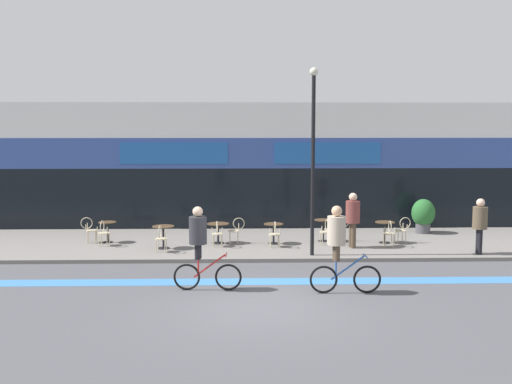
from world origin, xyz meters
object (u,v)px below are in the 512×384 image
Objects in this scene: bistro_table_0 at (108,228)px; cyclist_0 at (200,241)px; cafe_chair_4_near at (326,230)px; bistro_table_3 at (274,229)px; bistro_table_2 at (218,229)px; cafe_chair_0_near at (103,231)px; cafe_chair_2_near at (217,232)px; pedestrian_far_end at (353,215)px; cafe_chair_4_side at (341,227)px; cyclist_1 at (339,242)px; cafe_chair_3_near at (275,232)px; cafe_chair_2_side at (236,229)px; bistro_table_5 at (385,228)px; cafe_chair_1_near at (161,237)px; bistro_table_4 at (323,226)px; planter_pot at (423,215)px; cafe_chair_5_side at (402,228)px; cafe_chair_0_side at (89,228)px; lamp_post at (313,150)px; cafe_chair_5_near at (389,232)px; pedestrian_near_end at (480,221)px; bistro_table_1 at (163,232)px.

cyclist_0 is (3.64, -5.77, 0.64)m from bistro_table_0.
bistro_table_3 is at bearing 76.19° from cafe_chair_4_near.
cafe_chair_0_near is (-3.89, -0.38, 0.01)m from bistro_table_2.
bistro_table_3 is 2.00m from cafe_chair_2_near.
cafe_chair_0_near is 8.46m from pedestrian_far_end.
cyclist_1 is at bearing 77.37° from cafe_chair_4_side.
bistro_table_0 is at bearing 159.73° from pedestrian_far_end.
cafe_chair_2_side is at bearing 58.08° from cafe_chair_3_near.
bistro_table_5 is 0.83× the size of cafe_chair_1_near.
cyclist_0 is at bearing 81.24° from cafe_chair_2_side.
planter_pot reaches higher than bistro_table_4.
cafe_chair_1_near is 1.00× the size of cafe_chair_3_near.
bistro_table_2 is 0.85× the size of cafe_chair_5_side.
lamp_post reaches higher than cafe_chair_0_side.
lamp_post is (-2.77, -1.26, 2.83)m from cafe_chair_5_near.
cafe_chair_5_side is 6.68m from cyclist_1.
bistro_table_2 is at bearing -5.79° from pedestrian_near_end.
cafe_chair_0_side reaches higher than bistro_table_5.
cafe_chair_5_near is at bearing 63.91° from cyclist_1.
pedestrian_far_end is at bearing -140.32° from planter_pot.
lamp_post is at bearing 151.13° from cafe_chair_4_near.
cyclist_1 is at bearing 168.69° from cafe_chair_4_near.
cafe_chair_5_side is (0.62, 0.01, -0.02)m from bistro_table_5.
cyclist_1 is (-0.48, -5.54, 0.67)m from cafe_chair_4_near.
cafe_chair_1_near is 6.75m from cyclist_1.
cafe_chair_1_near is 1.98m from cafe_chair_2_near.
cafe_chair_2_side is 0.40× the size of cyclist_1.
cafe_chair_0_near is at bearing 83.86° from cafe_chair_4_near.
cyclist_0 is at bearing 49.13° from cafe_chair_4_side.
bistro_table_5 is 0.83× the size of cafe_chair_0_side.
planter_pot is 8.95m from cyclist_1.
lamp_post is at bearing 57.65° from cafe_chair_4_side.
planter_pot is at bearing 13.21° from bistro_table_2.
cafe_chair_5_side is 0.15× the size of lamp_post.
cafe_chair_4_side is at bearing -21.36° from pedestrian_near_end.
pedestrian_near_end is at bearing -10.10° from bistro_table_0.
cafe_chair_0_near reaches higher than bistro_table_3.
bistro_table_1 is 0.84× the size of cafe_chair_4_side.
cafe_chair_2_near is (-0.00, -0.63, 0.01)m from bistro_table_2.
pedestrian_far_end is (2.61, -0.72, 0.60)m from bistro_table_3.
bistro_table_1 is 0.84× the size of cafe_chair_2_near.
cafe_chair_1_near is (-1.80, -1.45, 0.01)m from bistro_table_2.
cafe_chair_2_side is 1.00× the size of cafe_chair_4_side.
cafe_chair_5_side is at bearing -124.60° from planter_pot.
cyclist_1 is (5.03, -5.07, 0.64)m from bistro_table_1.
cafe_chair_3_near is at bearing 1.29° from bistro_table_1.
bistro_table_1 reaches higher than bistro_table_0.
cafe_chair_3_near reaches higher than bistro_table_5.
cafe_chair_4_near is at bearing -11.50° from pedestrian_near_end.
cafe_chair_0_side is (-4.51, 0.24, 0.01)m from bistro_table_2.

